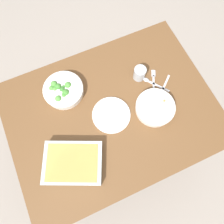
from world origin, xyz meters
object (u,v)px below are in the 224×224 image
spoon_by_broccoli (62,98)px  spoon_spare (152,83)px  spoon_by_stew (162,90)px  side_plate (111,115)px  fork_on_table (153,81)px  drink_cup (139,74)px  baking_dish (73,163)px  stew_bowl (155,108)px  broccoli_bowl (63,90)px

spoon_by_broccoli → spoon_spare: size_ratio=0.97×
spoon_by_stew → spoon_by_broccoli: 0.60m
side_plate → fork_on_table: 0.34m
drink_cup → baking_dish: bearing=30.5°
spoon_by_broccoli → fork_on_table: size_ratio=0.89×
spoon_spare → side_plate: bearing=15.2°
fork_on_table → baking_dish: bearing=22.8°
stew_bowl → baking_dish: size_ratio=0.62×
side_plate → spoon_by_broccoli: bearing=-43.8°
broccoli_bowl → spoon_by_broccoli: broccoli_bowl is taller
broccoli_bowl → spoon_spare: 0.53m
broccoli_bowl → spoon_by_stew: bearing=156.8°
stew_bowl → spoon_by_broccoli: 0.55m
broccoli_bowl → baking_dish: (0.10, 0.41, 0.00)m
drink_cup → fork_on_table: size_ratio=0.51×
broccoli_bowl → drink_cup: 0.46m
side_plate → broccoli_bowl: bearing=-51.5°
broccoli_bowl → spoon_spare: bearing=162.2°
stew_bowl → spoon_by_broccoli: size_ratio=1.53×
spoon_by_broccoli → spoon_spare: bearing=166.3°
side_plate → fork_on_table: size_ratio=1.32×
baking_dish → side_plate: size_ratio=1.66×
drink_cup → spoon_by_broccoli: 0.48m
baking_dish → spoon_by_broccoli: baking_dish is taller
stew_bowl → baking_dish: 0.54m
broccoli_bowl → spoon_spare: broccoli_bowl is taller
broccoli_bowl → baking_dish: broccoli_bowl is taller
spoon_spare → spoon_by_stew: bearing=115.5°
baking_dish → spoon_by_broccoli: bearing=-100.3°
side_plate → fork_on_table: side_plate is taller
baking_dish → side_plate: (-0.29, -0.16, -0.03)m
broccoli_bowl → spoon_spare: size_ratio=1.55×
baking_dish → spoon_spare: bearing=-157.5°
spoon_by_stew → drink_cup: bearing=-58.5°
drink_cup → spoon_by_stew: 0.17m
spoon_by_stew → spoon_spare: (0.03, -0.07, 0.00)m
stew_bowl → drink_cup: bearing=-93.4°
drink_cup → spoon_by_broccoli: drink_cup is taller
drink_cup → fork_on_table: 0.10m
stew_bowl → broccoli_bowl: 0.54m
spoon_by_stew → fork_on_table: 0.08m
side_plate → spoon_spare: size_ratio=1.45×
broccoli_bowl → fork_on_table: (-0.52, 0.15, -0.03)m
spoon_by_stew → fork_on_table: spoon_by_stew is taller
stew_bowl → baking_dish: bearing=10.2°
stew_bowl → spoon_by_stew: bearing=-139.9°
side_plate → spoon_spare: (-0.31, -0.08, -0.00)m
side_plate → fork_on_table: (-0.32, -0.09, -0.00)m
spoon_by_stew → spoon_by_broccoli: same height
spoon_spare → fork_on_table: spoon_spare is taller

